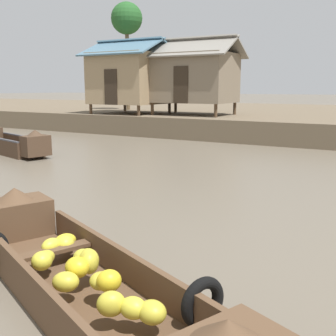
% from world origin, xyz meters
% --- Properties ---
extents(ground_plane, '(300.00, 300.00, 0.00)m').
position_xyz_m(ground_plane, '(0.00, 10.00, 0.00)').
color(ground_plane, '#665B4C').
extents(banana_boat, '(5.31, 3.05, 0.89)m').
position_xyz_m(banana_boat, '(0.03, 5.20, 0.31)').
color(banana_boat, brown).
rests_on(banana_boat, ground).
extents(cargo_boat_upstream, '(4.55, 2.06, 1.01)m').
position_xyz_m(cargo_boat_upstream, '(-9.71, 12.37, 0.38)').
color(cargo_boat_upstream, '#473323').
rests_on(cargo_boat_upstream, ground).
extents(stilt_house_left, '(4.22, 4.05, 3.99)m').
position_xyz_m(stilt_house_left, '(-10.32, 21.14, 2.96)').
color(stilt_house_left, '#4C3826').
rests_on(stilt_house_left, riverbank_strip).
extents(stilt_house_mid_left, '(4.68, 3.41, 3.95)m').
position_xyz_m(stilt_house_mid_left, '(-6.71, 21.72, 2.96)').
color(stilt_house_mid_left, '#4C3826').
rests_on(stilt_house_mid_left, riverbank_strip).
extents(palm_tree_far, '(1.96, 1.96, 6.63)m').
position_xyz_m(palm_tree_far, '(-12.67, 24.20, 6.54)').
color(palm_tree_far, brown).
rests_on(palm_tree_far, riverbank_strip).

